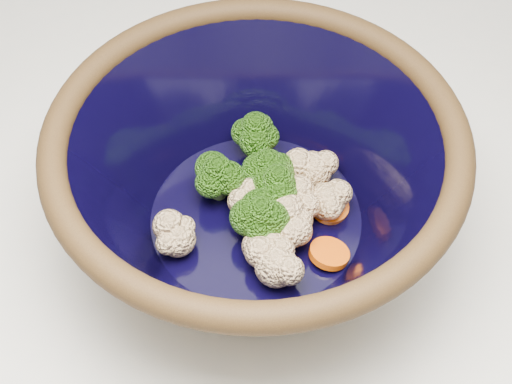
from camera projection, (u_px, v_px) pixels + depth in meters
name	position (u px, v px, depth m)	size (l,w,h in m)	color
mixing_bowl	(256.00, 182.00, 0.56)	(0.37, 0.37, 0.14)	black
vegetable_pile	(268.00, 194.00, 0.59)	(0.15, 0.17, 0.05)	#608442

